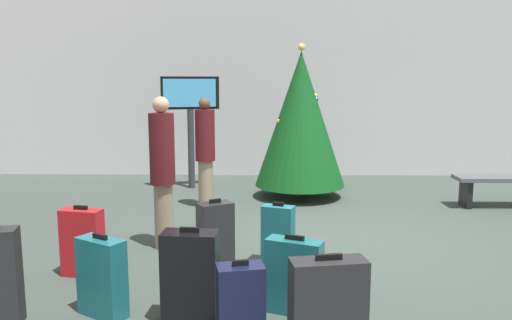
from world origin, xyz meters
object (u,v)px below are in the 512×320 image
at_px(suitcase_4, 241,307).
at_px(suitcase_5, 83,243).
at_px(suitcase_3, 216,236).
at_px(waiting_bench, 499,184).
at_px(holiday_tree, 301,119).
at_px(suitcase_6, 328,313).
at_px(flight_info_kiosk, 190,109).
at_px(suitcase_2, 102,277).
at_px(suitcase_0, 294,277).
at_px(traveller_1, 205,150).
at_px(suitcase_7, 278,235).
at_px(suitcase_8, 190,278).
at_px(traveller_0, 163,168).

distance_m(suitcase_4, suitcase_5, 2.15).
bearing_deg(suitcase_4, suitcase_3, 101.86).
bearing_deg(waiting_bench, holiday_tree, 167.96).
height_order(suitcase_4, suitcase_6, suitcase_6).
xyz_separation_m(flight_info_kiosk, suitcase_2, (0.00, -5.14, -1.11)).
bearing_deg(suitcase_0, suitcase_5, 158.78).
xyz_separation_m(traveller_1, suitcase_5, (-0.90, -2.84, -0.55)).
distance_m(traveller_1, suitcase_5, 3.03).
relative_size(holiday_tree, waiting_bench, 1.92).
distance_m(suitcase_0, suitcase_2, 1.59).
xyz_separation_m(suitcase_6, suitcase_7, (-0.29, 1.96, -0.06)).
bearing_deg(flight_info_kiosk, suitcase_8, -81.86).
bearing_deg(suitcase_3, flight_info_kiosk, 101.64).
relative_size(suitcase_0, suitcase_6, 0.86).
xyz_separation_m(suitcase_0, suitcase_6, (0.18, -0.79, 0.06)).
bearing_deg(suitcase_7, traveller_1, 113.19).
relative_size(holiday_tree, flight_info_kiosk, 1.26).
distance_m(waiting_bench, traveller_0, 5.23).
bearing_deg(suitcase_3, traveller_0, 135.57).
bearing_deg(flight_info_kiosk, traveller_0, -87.15).
bearing_deg(suitcase_6, suitcase_8, 149.50).
height_order(flight_info_kiosk, traveller_0, flight_info_kiosk).
bearing_deg(suitcase_5, holiday_tree, 56.18).
distance_m(suitcase_3, suitcase_4, 1.65).
relative_size(waiting_bench, suitcase_0, 1.95).
relative_size(traveller_1, suitcase_6, 2.13).
height_order(suitcase_3, suitcase_8, suitcase_8).
height_order(suitcase_4, suitcase_7, suitcase_4).
relative_size(suitcase_3, suitcase_6, 0.94).
bearing_deg(suitcase_4, suitcase_7, 79.99).
relative_size(holiday_tree, suitcase_7, 3.77).
height_order(flight_info_kiosk, suitcase_6, flight_info_kiosk).
relative_size(flight_info_kiosk, suitcase_4, 2.99).
xyz_separation_m(traveller_1, suitcase_6, (1.35, -4.42, -0.52)).
bearing_deg(suitcase_5, flight_info_kiosk, 83.67).
distance_m(traveller_1, suitcase_0, 3.86).
height_order(holiday_tree, suitcase_0, holiday_tree).
xyz_separation_m(suitcase_3, suitcase_4, (0.34, -1.61, -0.03)).
height_order(flight_info_kiosk, suitcase_0, flight_info_kiosk).
bearing_deg(flight_info_kiosk, suitcase_4, -78.30).
distance_m(suitcase_0, suitcase_7, 1.18).
bearing_deg(waiting_bench, suitcase_8, -136.98).
relative_size(waiting_bench, suitcase_8, 1.66).
relative_size(traveller_0, suitcase_5, 2.45).
relative_size(traveller_0, suitcase_8, 2.22).
bearing_deg(traveller_0, suitcase_3, -44.43).
relative_size(traveller_1, suitcase_2, 2.41).
height_order(waiting_bench, suitcase_2, suitcase_2).
relative_size(suitcase_0, suitcase_8, 0.85).
bearing_deg(suitcase_7, holiday_tree, 82.18).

